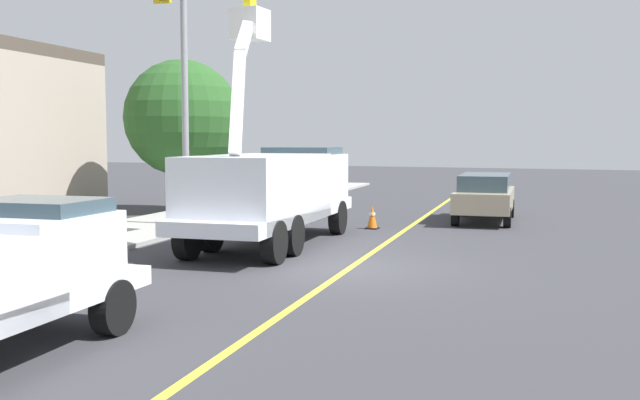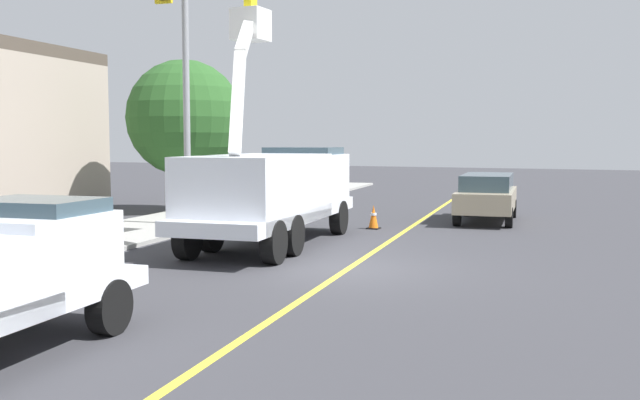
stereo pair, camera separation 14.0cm
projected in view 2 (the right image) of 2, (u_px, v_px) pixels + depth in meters
The scene contains 8 objects.
ground at pixel (347, 270), 16.22m from camera, with size 120.00×120.00×0.00m, color #38383D.
sidewalk_far_side at pixel (44, 251), 18.60m from camera, with size 60.00×3.60×0.12m, color #9E9E99.
lane_centre_stripe at pixel (347, 269), 16.22m from camera, with size 50.00×0.16×0.01m, color yellow.
utility_bucket_truck at pixel (273, 187), 19.97m from camera, with size 8.43×3.40×7.10m.
passing_minivan at pixel (487, 194), 25.69m from camera, with size 4.98×2.42×1.69m.
traffic_cone_mid_front at pixel (374, 217), 23.60m from camera, with size 0.40×0.40×0.79m.
traffic_signal_mast at pixel (154, 23), 21.56m from camera, with size 6.34×1.03×8.78m.
street_tree_right at pixel (185, 118), 28.83m from camera, with size 4.64×4.64×6.12m.
Camera 2 is at (-14.94, -5.85, 2.93)m, focal length 40.41 mm.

